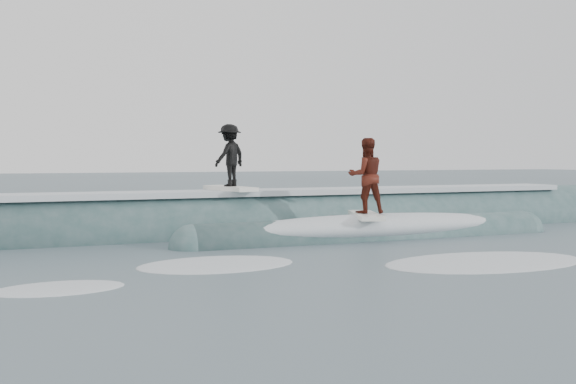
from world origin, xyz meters
name	(u,v)px	position (x,y,z in m)	size (l,w,h in m)	color
ground	(384,265)	(0.00, 0.00, 0.00)	(160.00, 160.00, 0.00)	#394E53
breaking_wave	(288,231)	(0.27, 5.30, 0.04)	(23.20, 3.83, 2.10)	#325555
surfer_black	(230,159)	(-1.19, 5.64, 1.92)	(1.17, 2.07, 1.68)	white
surfer_red	(366,179)	(1.52, 3.44, 1.43)	(1.16, 2.07, 1.90)	white
whitewater	(428,272)	(0.32, -0.91, 0.00)	(11.02, 7.79, 0.10)	silver
far_swells	(133,204)	(-1.88, 17.65, 0.00)	(37.85, 8.65, 0.80)	#325555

